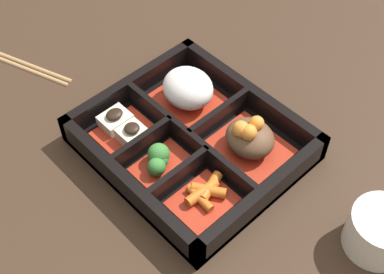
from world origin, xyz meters
The scene contains 10 objects.
ground_plane centered at (0.00, 0.00, 0.00)m, with size 3.00×3.00×0.00m, color #382619.
bento_base centered at (0.00, 0.00, 0.01)m, with size 0.27×0.24×0.01m.
bento_rim centered at (0.00, 0.00, 0.02)m, with size 0.27×0.24×0.04m.
bowl_rice centered at (-0.06, 0.05, 0.04)m, with size 0.10×0.09×0.06m.
bowl_stew centered at (0.06, 0.05, 0.03)m, with size 0.10×0.09×0.06m.
bowl_tofu centered at (-0.08, -0.05, 0.02)m, with size 0.07×0.08×0.03m.
bowl_greens centered at (0.00, -0.06, 0.02)m, with size 0.05×0.08×0.03m.
bowl_carrots centered at (0.07, -0.05, 0.02)m, with size 0.06×0.08×0.02m.
tea_cup centered at (0.25, 0.06, 0.03)m, with size 0.08×0.08×0.05m.
chopsticks centered at (-0.32, -0.08, 0.00)m, with size 0.21×0.09×0.01m.
Camera 1 is at (0.32, -0.31, 0.57)m, focal length 50.00 mm.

